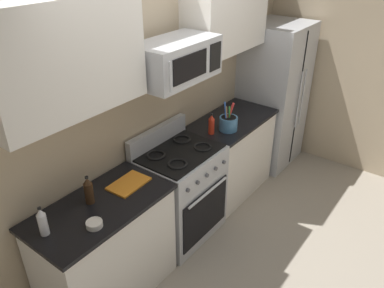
{
  "coord_description": "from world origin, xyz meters",
  "views": [
    {
      "loc": [
        -2.3,
        -1.27,
        2.65
      ],
      "look_at": [
        0.03,
        0.48,
        1.03
      ],
      "focal_mm": 35.76,
      "sensor_mm": 36.0,
      "label": 1
    }
  ],
  "objects_px": {
    "bottle_soy": "(89,191)",
    "prep_bowl": "(94,224)",
    "refrigerator": "(273,96)",
    "bottle_hot_sauce": "(211,125)",
    "utensil_crock": "(228,123)",
    "bottle_vinegar": "(43,222)",
    "microwave": "(175,60)",
    "range_oven": "(180,192)",
    "cutting_board": "(129,184)"
  },
  "relations": [
    {
      "from": "prep_bowl",
      "to": "cutting_board",
      "type": "bearing_deg",
      "value": 18.91
    },
    {
      "from": "microwave",
      "to": "bottle_vinegar",
      "type": "height_order",
      "value": "microwave"
    },
    {
      "from": "microwave",
      "to": "utensil_crock",
      "type": "distance_m",
      "value": 1.02
    },
    {
      "from": "range_oven",
      "to": "prep_bowl",
      "type": "height_order",
      "value": "range_oven"
    },
    {
      "from": "refrigerator",
      "to": "prep_bowl",
      "type": "distance_m",
      "value": 2.94
    },
    {
      "from": "microwave",
      "to": "prep_bowl",
      "type": "bearing_deg",
      "value": -170.91
    },
    {
      "from": "bottle_vinegar",
      "to": "bottle_soy",
      "type": "xyz_separation_m",
      "value": [
        0.4,
        0.03,
        0.0
      ]
    },
    {
      "from": "bottle_soy",
      "to": "range_oven",
      "type": "bearing_deg",
      "value": -4.71
    },
    {
      "from": "cutting_board",
      "to": "prep_bowl",
      "type": "xyz_separation_m",
      "value": [
        -0.49,
        -0.17,
        0.01
      ]
    },
    {
      "from": "refrigerator",
      "to": "utensil_crock",
      "type": "height_order",
      "value": "refrigerator"
    },
    {
      "from": "bottle_vinegar",
      "to": "cutting_board",
      "type": "bearing_deg",
      "value": -2.95
    },
    {
      "from": "prep_bowl",
      "to": "bottle_soy",
      "type": "bearing_deg",
      "value": 55.74
    },
    {
      "from": "bottle_soy",
      "to": "microwave",
      "type": "bearing_deg",
      "value": -3.21
    },
    {
      "from": "microwave",
      "to": "bottle_soy",
      "type": "relative_size",
      "value": 3.29
    },
    {
      "from": "microwave",
      "to": "bottle_vinegar",
      "type": "distance_m",
      "value": 1.55
    },
    {
      "from": "microwave",
      "to": "bottle_soy",
      "type": "height_order",
      "value": "microwave"
    },
    {
      "from": "bottle_soy",
      "to": "utensil_crock",
      "type": "bearing_deg",
      "value": -6.41
    },
    {
      "from": "refrigerator",
      "to": "microwave",
      "type": "bearing_deg",
      "value": 178.67
    },
    {
      "from": "range_oven",
      "to": "cutting_board",
      "type": "height_order",
      "value": "range_oven"
    },
    {
      "from": "utensil_crock",
      "to": "bottle_vinegar",
      "type": "height_order",
      "value": "utensil_crock"
    },
    {
      "from": "microwave",
      "to": "bottle_hot_sauce",
      "type": "height_order",
      "value": "microwave"
    },
    {
      "from": "refrigerator",
      "to": "utensil_crock",
      "type": "xyz_separation_m",
      "value": [
        -1.17,
        -0.08,
        0.11
      ]
    },
    {
      "from": "bottle_vinegar",
      "to": "bottle_hot_sauce",
      "type": "bearing_deg",
      "value": -2.02
    },
    {
      "from": "utensil_crock",
      "to": "range_oven",
      "type": "bearing_deg",
      "value": 171.13
    },
    {
      "from": "cutting_board",
      "to": "range_oven",
      "type": "bearing_deg",
      "value": -1.36
    },
    {
      "from": "bottle_vinegar",
      "to": "prep_bowl",
      "type": "height_order",
      "value": "bottle_vinegar"
    },
    {
      "from": "bottle_vinegar",
      "to": "prep_bowl",
      "type": "xyz_separation_m",
      "value": [
        0.24,
        -0.2,
        -0.08
      ]
    },
    {
      "from": "range_oven",
      "to": "microwave",
      "type": "height_order",
      "value": "microwave"
    },
    {
      "from": "bottle_hot_sauce",
      "to": "bottle_vinegar",
      "type": "bearing_deg",
      "value": 177.98
    },
    {
      "from": "utensil_crock",
      "to": "bottle_hot_sauce",
      "type": "relative_size",
      "value": 1.4
    },
    {
      "from": "range_oven",
      "to": "refrigerator",
      "type": "distance_m",
      "value": 1.87
    },
    {
      "from": "bottle_hot_sauce",
      "to": "microwave",
      "type": "bearing_deg",
      "value": 175.57
    },
    {
      "from": "range_oven",
      "to": "prep_bowl",
      "type": "distance_m",
      "value": 1.21
    },
    {
      "from": "bottle_hot_sauce",
      "to": "bottle_soy",
      "type": "bearing_deg",
      "value": 176.38
    },
    {
      "from": "bottle_soy",
      "to": "prep_bowl",
      "type": "distance_m",
      "value": 0.29
    },
    {
      "from": "refrigerator",
      "to": "bottle_soy",
      "type": "xyz_separation_m",
      "value": [
        -2.78,
        0.1,
        0.14
      ]
    },
    {
      "from": "refrigerator",
      "to": "microwave",
      "type": "xyz_separation_m",
      "value": [
        -1.82,
        0.04,
        0.88
      ]
    },
    {
      "from": "refrigerator",
      "to": "bottle_hot_sauce",
      "type": "xyz_separation_m",
      "value": [
        -1.34,
        0.0,
        0.13
      ]
    },
    {
      "from": "cutting_board",
      "to": "bottle_soy",
      "type": "height_order",
      "value": "bottle_soy"
    },
    {
      "from": "bottle_vinegar",
      "to": "microwave",
      "type": "bearing_deg",
      "value": -1.16
    },
    {
      "from": "range_oven",
      "to": "refrigerator",
      "type": "height_order",
      "value": "refrigerator"
    },
    {
      "from": "range_oven",
      "to": "bottle_soy",
      "type": "bearing_deg",
      "value": 175.29
    },
    {
      "from": "range_oven",
      "to": "bottle_hot_sauce",
      "type": "height_order",
      "value": "bottle_hot_sauce"
    },
    {
      "from": "bottle_hot_sauce",
      "to": "prep_bowl",
      "type": "relative_size",
      "value": 1.89
    },
    {
      "from": "bottle_hot_sauce",
      "to": "refrigerator",
      "type": "bearing_deg",
      "value": -0.2
    },
    {
      "from": "range_oven",
      "to": "microwave",
      "type": "distance_m",
      "value": 1.28
    },
    {
      "from": "range_oven",
      "to": "utensil_crock",
      "type": "height_order",
      "value": "utensil_crock"
    },
    {
      "from": "cutting_board",
      "to": "bottle_hot_sauce",
      "type": "relative_size",
      "value": 1.47
    },
    {
      "from": "cutting_board",
      "to": "bottle_soy",
      "type": "bearing_deg",
      "value": 169.1
    },
    {
      "from": "range_oven",
      "to": "cutting_board",
      "type": "distance_m",
      "value": 0.76
    }
  ]
}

